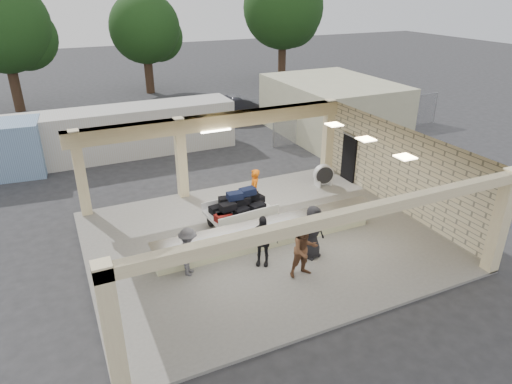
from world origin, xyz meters
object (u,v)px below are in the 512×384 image
baggage_counter (269,233)px  luggage_cart (239,207)px  car_dark (240,108)px  passenger_b (262,240)px  passenger_c (189,252)px  passenger_d (313,232)px  passenger_a (305,250)px  car_white_a (310,112)px  drum_fan (323,175)px  container_white (124,132)px  car_white_b (323,105)px  baggage_handler (254,191)px

baggage_counter → luggage_cart: 1.79m
baggage_counter → car_dark: 16.72m
baggage_counter → passenger_b: passenger_b is taller
passenger_c → passenger_d: 4.09m
passenger_a → car_white_a: size_ratio=0.40×
drum_fan → passenger_a: bearing=-116.9°
car_white_a → container_white: (-12.34, -1.30, 0.62)m
baggage_counter → car_white_b: bearing=51.5°
car_white_b → car_white_a: bearing=134.7°
car_white_b → luggage_cart: bearing=149.0°
baggage_handler → passenger_d: 3.75m
passenger_a → baggage_counter: bearing=95.8°
passenger_b → baggage_counter: bearing=87.4°
passenger_b → car_white_a: size_ratio=0.38×
passenger_b → car_dark: size_ratio=0.38×
baggage_counter → passenger_d: (1.00, -1.24, 0.44)m
car_white_b → car_dark: 5.90m
passenger_d → car_white_b: size_ratio=0.41×
luggage_cart → passenger_b: 2.70m
baggage_handler → passenger_a: size_ratio=1.00×
passenger_a → baggage_handler: bearing=85.2°
baggage_handler → car_dark: size_ratio=0.40×
luggage_cart → passenger_d: size_ratio=1.39×
car_white_a → container_white: size_ratio=0.39×
baggage_handler → passenger_a: bearing=20.1°
baggage_counter → passenger_a: (0.20, -2.07, 0.43)m
drum_fan → container_white: container_white is taller
passenger_c → passenger_d: passenger_d is taller
car_white_a → car_white_b: car_white_b is taller
luggage_cart → car_white_b: bearing=42.3°
passenger_d → container_white: bearing=88.8°
passenger_b → passenger_d: 1.73m
luggage_cart → passenger_c: passenger_c is taller
passenger_a → car_dark: 18.62m
passenger_a → container_white: (-2.92, 13.95, 0.26)m
passenger_b → luggage_cart: bearing=117.2°
luggage_cart → passenger_b: bearing=-101.5°
baggage_counter → container_white: bearing=102.9°
passenger_c → car_dark: 18.41m
passenger_d → car_white_b: bearing=39.2°
baggage_handler → car_white_b: baggage_handler is taller
drum_fan → baggage_handler: size_ratio=0.54×
luggage_cart → passenger_d: 3.27m
passenger_c → car_white_b: size_ratio=0.36×
luggage_cart → baggage_handler: 1.26m
passenger_d → car_white_a: bearing=42.1°
drum_fan → container_white: bearing=141.9°
passenger_b → baggage_handler: bearing=103.3°
car_white_a → passenger_b: bearing=163.1°
baggage_counter → passenger_b: size_ratio=4.67×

